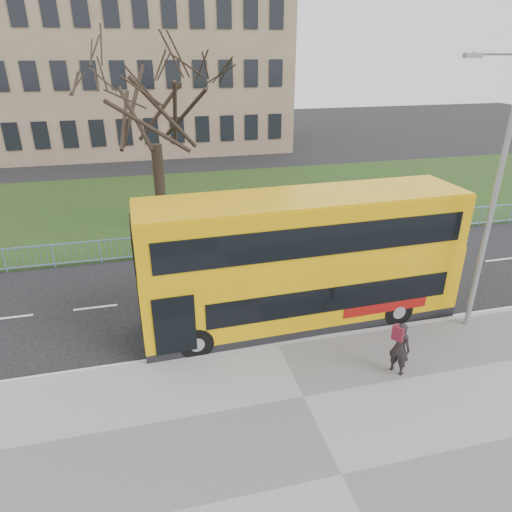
# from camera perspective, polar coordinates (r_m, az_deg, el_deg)

# --- Properties ---
(ground) EXTENTS (120.00, 120.00, 0.00)m
(ground) POSITION_cam_1_polar(r_m,az_deg,el_deg) (16.55, 1.17, -8.21)
(ground) COLOR black
(ground) RESTS_ON ground
(pavement) EXTENTS (80.00, 10.50, 0.12)m
(pavement) POSITION_cam_1_polar(r_m,az_deg,el_deg) (11.70, 10.64, -25.44)
(pavement) COLOR slate
(pavement) RESTS_ON ground
(kerb) EXTENTS (80.00, 0.20, 0.14)m
(kerb) POSITION_cam_1_polar(r_m,az_deg,el_deg) (15.28, 2.70, -11.04)
(kerb) COLOR gray
(kerb) RESTS_ON ground
(grass_verge) EXTENTS (80.00, 15.40, 0.08)m
(grass_verge) POSITION_cam_1_polar(r_m,az_deg,el_deg) (29.36, -6.09, 6.72)
(grass_verge) COLOR #1F3513
(grass_verge) RESTS_ON ground
(guard_railing) EXTENTS (40.00, 0.12, 1.10)m
(guard_railing) POSITION_cam_1_polar(r_m,az_deg,el_deg) (22.03, -3.25, 2.07)
(guard_railing) COLOR #7EA4E1
(guard_railing) RESTS_ON ground
(bare_tree) EXTENTS (7.54, 7.54, 10.77)m
(bare_tree) POSITION_cam_1_polar(r_m,az_deg,el_deg) (23.70, -12.58, 15.52)
(bare_tree) COLOR black
(bare_tree) RESTS_ON grass_verge
(civic_building) EXTENTS (30.00, 15.00, 14.00)m
(civic_building) POSITION_cam_1_polar(r_m,az_deg,el_deg) (48.49, -16.60, 21.30)
(civic_building) COLOR #7D654F
(civic_building) RESTS_ON ground
(yellow_bus) EXTENTS (11.03, 2.93, 4.59)m
(yellow_bus) POSITION_cam_1_polar(r_m,az_deg,el_deg) (15.56, 5.85, -0.24)
(yellow_bus) COLOR #DDA209
(yellow_bus) RESTS_ON ground
(pedestrian) EXTENTS (0.69, 0.74, 1.71)m
(pedestrian) POSITION_cam_1_polar(r_m,az_deg,el_deg) (14.22, 17.52, -10.89)
(pedestrian) COLOR black
(pedestrian) RESTS_ON pavement
(street_lamp) EXTENTS (1.85, 0.47, 8.76)m
(street_lamp) POSITION_cam_1_polar(r_m,az_deg,el_deg) (15.94, 27.44, 7.14)
(street_lamp) COLOR gray
(street_lamp) RESTS_ON pavement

